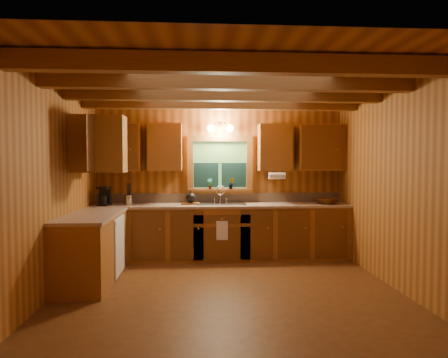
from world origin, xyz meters
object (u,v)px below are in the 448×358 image
object	(u,v)px
coffee_maker	(104,196)
wicker_basket	(326,201)
sink	(221,207)
cutting_board	(191,203)

from	to	relation	value
coffee_maker	wicker_basket	xyz separation A→B (m)	(3.63, -0.00, -0.10)
sink	wicker_basket	world-z (taller)	sink
coffee_maker	wicker_basket	distance (m)	3.63
sink	coffee_maker	world-z (taller)	coffee_maker
cutting_board	sink	bearing A→B (deg)	2.23
cutting_board	coffee_maker	bearing A→B (deg)	-173.04
coffee_maker	wicker_basket	world-z (taller)	coffee_maker
sink	cutting_board	size ratio (longest dim) A/B	2.80
wicker_basket	cutting_board	bearing A→B (deg)	177.98
coffee_maker	wicker_basket	size ratio (longest dim) A/B	0.78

